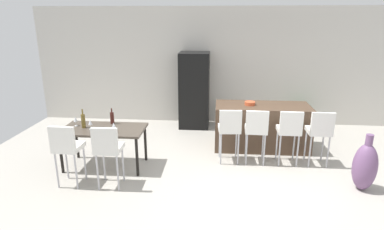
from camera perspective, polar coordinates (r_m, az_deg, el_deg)
The scene contains 19 objects.
ground_plane at distance 5.87m, azimuth 7.62°, elevation -9.85°, with size 10.00×10.00×0.00m, color #ADA89E.
back_wall at distance 8.21m, azimuth 7.14°, elevation 8.54°, with size 10.00×0.12×2.90m, color beige.
kitchen_island at distance 6.82m, azimuth 12.24°, elevation -2.01°, with size 1.91×0.81×0.92m, color #4C3828.
bar_chair_left at distance 5.94m, azimuth 6.71°, elevation -2.16°, with size 0.43×0.43×1.05m.
bar_chair_middle at distance 5.98m, azimuth 11.34°, elevation -2.26°, with size 0.42×0.42×1.05m.
bar_chair_right at distance 6.08m, azimuth 16.92°, elevation -2.36°, with size 0.40×0.40×1.05m.
bar_chair_far at distance 6.21m, azimuth 21.76°, elevation -2.43°, with size 0.40×0.40×1.05m.
dining_table at distance 5.96m, azimuth -15.43°, elevation -2.91°, with size 1.47×0.76×0.74m.
dining_chair_near at distance 5.44m, azimuth -21.38°, elevation -5.09°, with size 0.41×0.41×1.05m.
dining_chair_far at distance 5.19m, azimuth -14.75°, elevation -5.52°, with size 0.41×0.41×1.05m.
wine_bottle_corner at distance 6.03m, azimuth -18.75°, elevation -0.96°, with size 0.07×0.07×0.34m.
wine_bottle_inner at distance 6.12m, azimuth -14.01°, elevation -0.47°, with size 0.07×0.07×0.29m.
wine_glass_left at distance 6.18m, azimuth -19.99°, elevation -0.73°, with size 0.07×0.07×0.17m.
wine_glass_middle at distance 5.92m, azimuth -17.63°, elevation -1.26°, with size 0.07×0.07×0.17m.
wine_glass_right at distance 5.64m, azimuth -13.72°, elevation -1.81°, with size 0.07×0.07×0.17m.
refrigerator at distance 7.89m, azimuth 0.43°, elevation 4.42°, with size 0.72×0.68×1.84m, color black.
fruit_bowl at distance 6.64m, azimuth 10.25°, elevation 2.06°, with size 0.21×0.21×0.07m, color #C6512D.
floor_vase at distance 5.76m, azimuth 28.34°, elevation -8.06°, with size 0.36×0.36×0.93m.
potted_plant at distance 8.27m, azimuth 19.39°, elevation 0.08°, with size 0.43×0.43×0.62m.
Camera 1 is at (-0.33, -5.24, 2.63)m, focal length 30.03 mm.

